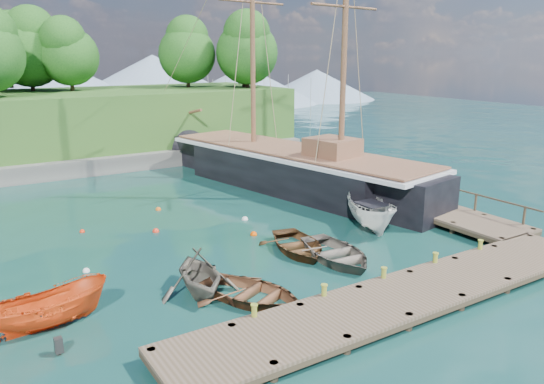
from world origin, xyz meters
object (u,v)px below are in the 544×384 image
Objects in this scene: rowboat_3 at (336,261)px; schooner at (294,172)px; cabin_boat_white at (370,228)px; rowboat_0 at (253,301)px; rowboat_1 at (200,293)px; motorboat_orange at (51,327)px; rowboat_2 at (298,252)px.

schooner is (5.99, 12.20, 1.21)m from rowboat_3.
cabin_boat_white reaches higher than rowboat_3.
rowboat_3 is at bearing -9.88° from rowboat_0.
schooner reaches higher than cabin_boat_white.
cabin_boat_white is 0.18× the size of schooner.
rowboat_1 reaches higher than rowboat_3.
motorboat_orange is (-5.59, 0.24, 0.00)m from rowboat_1.
rowboat_1 is 0.89× the size of motorboat_orange.
rowboat_0 is 10.70m from cabin_boat_white.
rowboat_1 is 0.85× the size of rowboat_2.
rowboat_2 is at bearing 24.33° from rowboat_1.
rowboat_2 is (4.52, 3.40, 0.00)m from rowboat_0.
motorboat_orange is (-12.37, 0.51, 0.00)m from rowboat_3.
rowboat_1 is at bearing -147.81° from schooner.
motorboat_orange is at bearing 138.23° from rowboat_0.
rowboat_0 reaches higher than rowboat_2.
rowboat_1 reaches higher than rowboat_2.
motorboat_orange is at bearing -149.12° from cabin_boat_white.
rowboat_0 is 1.06× the size of motorboat_orange.
motorboat_orange is 0.14× the size of schooner.
rowboat_3 is 13.64m from schooner.
rowboat_1 is at bearing 102.71° from rowboat_0.
cabin_boat_white is (11.28, 2.35, 0.00)m from rowboat_1.
cabin_boat_white is (4.51, 2.62, 0.00)m from rowboat_3.
rowboat_0 is 2.28m from rowboat_1.
motorboat_orange is (-11.53, -1.38, 0.00)m from rowboat_2.
rowboat_0 is at bearing -42.55° from rowboat_1.
rowboat_3 is 1.12× the size of motorboat_orange.
rowboat_1 is 0.79× the size of rowboat_3.
rowboat_2 is at bearing -148.48° from cabin_boat_white.
cabin_boat_white is at bearing -109.64° from schooner.
motorboat_orange is 21.79m from schooner.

